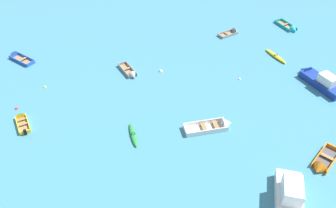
% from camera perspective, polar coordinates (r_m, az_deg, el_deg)
% --- Properties ---
extents(rowboat_yellow_far_back, '(1.66, 3.10, 0.89)m').
position_cam_1_polar(rowboat_yellow_far_back, '(34.33, -23.43, -2.46)').
color(rowboat_yellow_far_back, '#99754C').
rests_on(rowboat_yellow_far_back, ground_plane).
extents(rowboat_orange_back_row_center, '(3.60, 3.06, 1.15)m').
position_cam_1_polar(rowboat_orange_back_row_center, '(30.36, 24.48, -9.31)').
color(rowboat_orange_back_row_center, '#4C4C51').
rests_on(rowboat_orange_back_row_center, ground_plane).
extents(rowboat_grey_cluster_inner, '(3.10, 1.92, 1.00)m').
position_cam_1_polar(rowboat_grey_cluster_inner, '(46.41, 10.78, 11.75)').
color(rowboat_grey_cluster_inner, '#99754C').
rests_on(rowboat_grey_cluster_inner, ground_plane).
extents(rowboat_turquoise_midfield_right, '(1.98, 3.92, 1.19)m').
position_cam_1_polar(rowboat_turquoise_midfield_right, '(49.46, 19.94, 11.88)').
color(rowboat_turquoise_midfield_right, '#99754C').
rests_on(rowboat_turquoise_midfield_right, ground_plane).
extents(rowboat_white_near_camera, '(4.45, 1.40, 1.25)m').
position_cam_1_polar(rowboat_white_near_camera, '(31.18, 8.34, -3.60)').
color(rowboat_white_near_camera, beige).
rests_on(rowboat_white_near_camera, ground_plane).
extents(motor_launch_deep_blue_far_right, '(2.94, 5.79, 1.95)m').
position_cam_1_polar(motor_launch_deep_blue_far_right, '(39.20, 24.15, 3.70)').
color(motor_launch_deep_blue_far_right, navy).
rests_on(motor_launch_deep_blue_far_right, ground_plane).
extents(kayak_green_foreground_center, '(0.62, 3.05, 0.29)m').
position_cam_1_polar(kayak_green_foreground_center, '(30.26, -5.87, -5.18)').
color(kayak_green_foreground_center, '#288C3D').
rests_on(kayak_green_foreground_center, ground_plane).
extents(rowboat_blue_near_left, '(3.36, 3.54, 1.06)m').
position_cam_1_polar(rowboat_blue_near_left, '(44.13, -24.15, 7.26)').
color(rowboat_blue_near_left, '#99754C').
rests_on(rowboat_blue_near_left, ground_plane).
extents(kayak_yellow_cluster_outer, '(1.37, 3.59, 0.34)m').
position_cam_1_polar(kayak_yellow_cluster_outer, '(42.50, 17.67, 7.72)').
color(kayak_yellow_cluster_outer, yellow).
rests_on(kayak_yellow_cluster_outer, ground_plane).
extents(rowboat_grey_near_right, '(1.96, 3.46, 0.94)m').
position_cam_1_polar(rowboat_grey_near_right, '(37.68, -6.34, 5.15)').
color(rowboat_grey_near_right, '#99754C').
rests_on(rowboat_grey_near_right, ground_plane).
extents(mooring_buoy_outer_edge, '(0.30, 0.30, 0.30)m').
position_cam_1_polar(mooring_buoy_outer_edge, '(37.97, -20.06, 2.67)').
color(mooring_buoy_outer_edge, yellow).
rests_on(mooring_buoy_outer_edge, ground_plane).
extents(mooring_buoy_central, '(0.30, 0.30, 0.30)m').
position_cam_1_polar(mooring_buoy_central, '(37.66, 11.96, 4.11)').
color(mooring_buoy_central, silver).
rests_on(mooring_buoy_central, ground_plane).
extents(mooring_buoy_between_boats_right, '(0.33, 0.33, 0.33)m').
position_cam_1_polar(mooring_buoy_between_boats_right, '(36.10, -24.13, -0.73)').
color(mooring_buoy_between_boats_right, red).
rests_on(mooring_buoy_between_boats_right, ground_plane).
extents(mooring_buoy_far_field, '(0.44, 0.44, 0.44)m').
position_cam_1_polar(mooring_buoy_far_field, '(38.10, -1.22, 5.52)').
color(mooring_buoy_far_field, silver).
rests_on(mooring_buoy_far_field, ground_plane).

